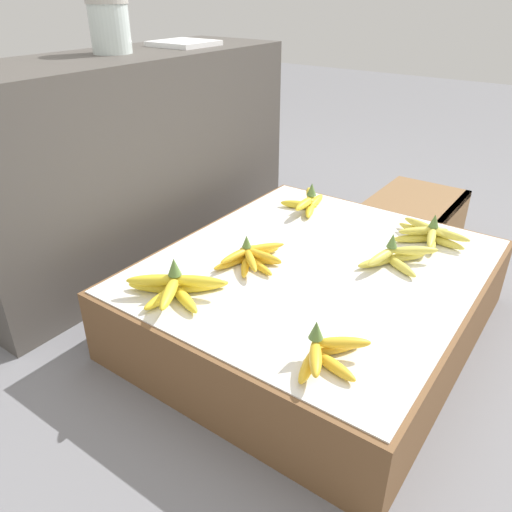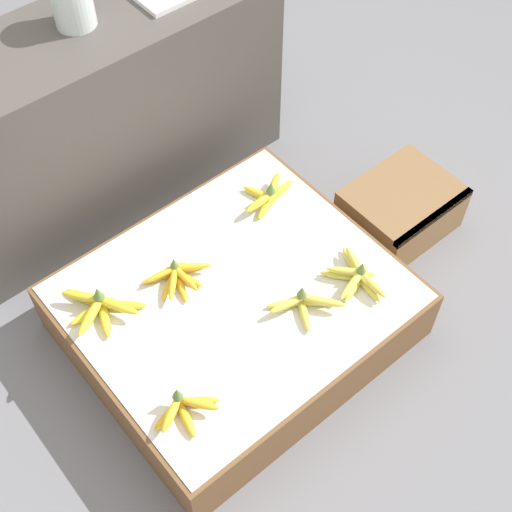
# 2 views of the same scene
# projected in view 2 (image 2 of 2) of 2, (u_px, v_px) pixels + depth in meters

# --- Properties ---
(ground_plane) EXTENTS (10.00, 10.00, 0.00)m
(ground_plane) POSITION_uv_depth(u_px,v_px,m) (236.00, 329.00, 2.49)
(ground_plane) COLOR slate
(display_platform) EXTENTS (1.02, 0.89, 0.23)m
(display_platform) POSITION_uv_depth(u_px,v_px,m) (235.00, 311.00, 2.40)
(display_platform) COLOR brown
(display_platform) RESTS_ON ground_plane
(back_vendor_table) EXTENTS (1.37, 0.44, 0.75)m
(back_vendor_table) POSITION_uv_depth(u_px,v_px,m) (100.00, 115.00, 2.60)
(back_vendor_table) COLOR #4C4742
(back_vendor_table) RESTS_ON ground_plane
(wooden_crate) EXTENTS (0.40, 0.32, 0.20)m
(wooden_crate) POSITION_uv_depth(u_px,v_px,m) (400.00, 209.00, 2.69)
(wooden_crate) COLOR olive
(wooden_crate) RESTS_ON ground_plane
(banana_bunch_front_left) EXTENTS (0.21, 0.13, 0.10)m
(banana_bunch_front_left) POSITION_uv_depth(u_px,v_px,m) (184.00, 409.00, 2.03)
(banana_bunch_front_left) COLOR gold
(banana_bunch_front_left) RESTS_ON display_platform
(banana_bunch_front_midright) EXTENTS (0.21, 0.19, 0.10)m
(banana_bunch_front_midright) POSITION_uv_depth(u_px,v_px,m) (304.00, 304.00, 2.25)
(banana_bunch_front_midright) COLOR #DBCC4C
(banana_bunch_front_midright) RESTS_ON display_platform
(banana_bunch_front_right) EXTENTS (0.18, 0.25, 0.09)m
(banana_bunch_front_right) POSITION_uv_depth(u_px,v_px,m) (356.00, 276.00, 2.31)
(banana_bunch_front_right) COLOR #DBCC4C
(banana_bunch_front_right) RESTS_ON display_platform
(banana_bunch_middle_left) EXTENTS (0.25, 0.26, 0.11)m
(banana_bunch_middle_left) POSITION_uv_depth(u_px,v_px,m) (99.00, 306.00, 2.24)
(banana_bunch_middle_left) COLOR yellow
(banana_bunch_middle_left) RESTS_ON display_platform
(banana_bunch_middle_midleft) EXTENTS (0.22, 0.17, 0.08)m
(banana_bunch_middle_midleft) POSITION_uv_depth(u_px,v_px,m) (177.00, 276.00, 2.32)
(banana_bunch_middle_midleft) COLOR gold
(banana_bunch_middle_midleft) RESTS_ON display_platform
(banana_bunch_middle_right) EXTENTS (0.24, 0.17, 0.10)m
(banana_bunch_middle_right) POSITION_uv_depth(u_px,v_px,m) (268.00, 195.00, 2.52)
(banana_bunch_middle_right) COLOR yellow
(banana_bunch_middle_right) RESTS_ON display_platform
(glass_jar) EXTENTS (0.14, 0.14, 0.17)m
(glass_jar) POSITION_uv_depth(u_px,v_px,m) (72.00, 1.00, 2.24)
(glass_jar) COLOR silver
(glass_jar) RESTS_ON back_vendor_table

